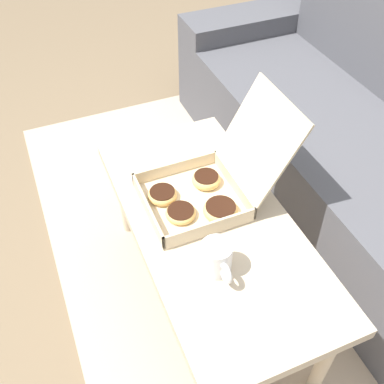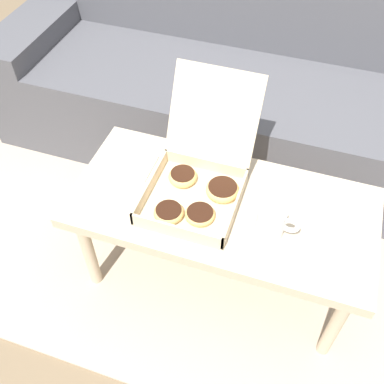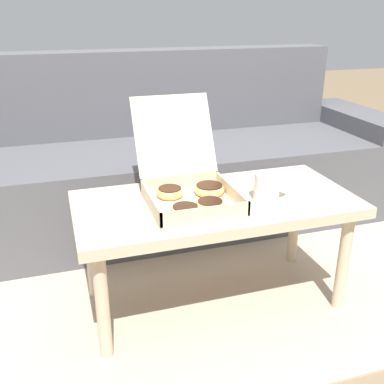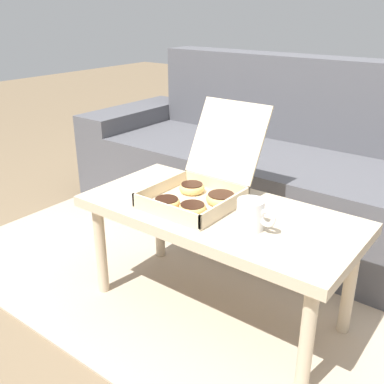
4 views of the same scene
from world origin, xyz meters
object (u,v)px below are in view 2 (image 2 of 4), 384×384
(coffee_table, at_px, (222,213))
(pastry_box, at_px, (198,180))
(couch, at_px, (269,96))
(coffee_mug, at_px, (272,222))

(coffee_table, xyz_separation_m, pastry_box, (-0.09, 0.03, 0.11))
(couch, height_order, coffee_table, couch)
(couch, relative_size, coffee_table, 2.52)
(couch, xyz_separation_m, coffee_mug, (0.17, -0.89, 0.19))
(coffee_mug, bearing_deg, couch, 101.05)
(pastry_box, bearing_deg, coffee_table, -15.17)
(coffee_mug, bearing_deg, coffee_table, 159.84)
(couch, xyz_separation_m, coffee_table, (0.00, -0.82, 0.09))
(pastry_box, xyz_separation_m, coffee_mug, (0.27, -0.09, -0.01))
(coffee_table, relative_size, coffee_mug, 7.45)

